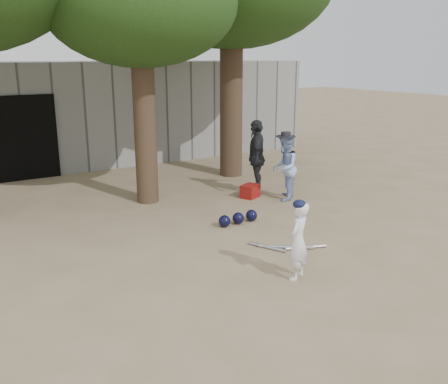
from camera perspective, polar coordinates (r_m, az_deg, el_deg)
ground at (r=7.56m, az=0.20°, el=-9.31°), size 70.00×70.00×0.00m
boy_player at (r=7.26m, az=8.45°, el=-5.56°), size 0.51×0.45×1.16m
spectator_blue at (r=11.25m, az=6.96°, el=2.77°), size 0.90×0.90×1.47m
spectator_dark at (r=11.66m, az=3.71°, el=3.99°), size 0.94×1.08×1.75m
red_bag at (r=11.48m, az=3.01°, el=0.10°), size 0.51×0.47×0.30m
back_building at (r=16.64m, az=-19.49°, el=8.70°), size 16.00×5.24×3.00m
helmet_row at (r=9.67m, az=1.64°, el=-3.01°), size 0.87×0.25×0.23m
bat_pile at (r=8.54m, az=7.14°, el=-6.27°), size 1.06×0.85×0.06m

